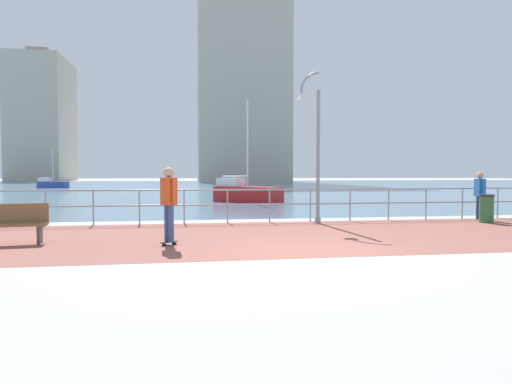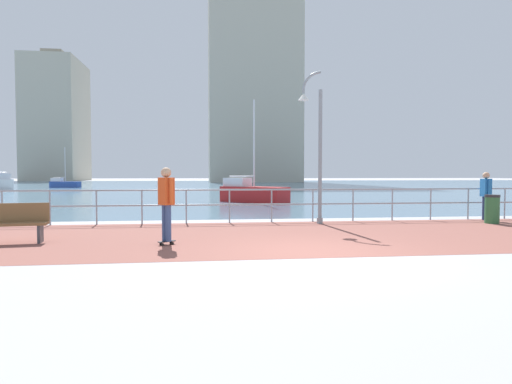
% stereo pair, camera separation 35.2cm
% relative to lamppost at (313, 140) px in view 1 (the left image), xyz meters
% --- Properties ---
extents(ground, '(220.00, 220.00, 0.00)m').
position_rel_lamppost_xyz_m(ground, '(-1.31, 34.92, -2.70)').
color(ground, '#9E9EA3').
extents(brick_paving, '(28.00, 6.18, 0.01)m').
position_rel_lamppost_xyz_m(brick_paving, '(-1.31, -2.55, -2.70)').
color(brick_paving, brown).
rests_on(brick_paving, ground).
extents(harbor_water, '(180.00, 88.00, 0.00)m').
position_rel_lamppost_xyz_m(harbor_water, '(-1.31, 45.54, -2.70)').
color(harbor_water, slate).
rests_on(harbor_water, ground).
extents(waterfront_railing, '(25.25, 0.06, 1.11)m').
position_rel_lamppost_xyz_m(waterfront_railing, '(-1.31, 0.54, -1.93)').
color(waterfront_railing, '#8C99A3').
rests_on(waterfront_railing, ground).
extents(lamppost, '(0.79, 0.46, 4.88)m').
position_rel_lamppost_xyz_m(lamppost, '(0.00, 0.00, 0.00)').
color(lamppost, gray).
rests_on(lamppost, ground).
extents(skateboarder, '(0.39, 0.51, 1.75)m').
position_rel_lamppost_xyz_m(skateboarder, '(-4.39, -3.71, -1.65)').
color(skateboarder, black).
rests_on(skateboarder, ground).
extents(bystander, '(0.27, 0.56, 1.66)m').
position_rel_lamppost_xyz_m(bystander, '(6.10, 0.19, -1.72)').
color(bystander, navy).
rests_on(bystander, ground).
extents(trash_bin, '(0.46, 0.46, 0.93)m').
position_rel_lamppost_xyz_m(trash_bin, '(5.72, -0.69, -2.23)').
color(trash_bin, '#2D6638').
rests_on(trash_bin, ground).
extents(park_bench, '(1.64, 0.63, 0.92)m').
position_rel_lamppost_xyz_m(park_bench, '(-7.98, -3.03, -2.22)').
color(park_bench, brown).
rests_on(park_bench, ground).
extents(sailboat_ivory, '(3.49, 1.66, 4.72)m').
position_rel_lamppost_xyz_m(sailboat_ivory, '(-19.68, 39.31, -2.25)').
color(sailboat_ivory, '#284799').
rests_on(sailboat_ivory, ground).
extents(sailboat_red, '(3.79, 3.81, 5.77)m').
position_rel_lamppost_xyz_m(sailboat_red, '(-0.81, 10.72, -2.15)').
color(sailboat_red, '#B21E1E').
rests_on(sailboat_red, ground).
extents(tower_brick, '(11.73, 16.85, 30.69)m').
position_rel_lamppost_xyz_m(tower_brick, '(-38.44, 95.97, 11.82)').
color(tower_brick, '#B2AD99').
rests_on(tower_brick, ground).
extents(tower_beige, '(17.87, 16.48, 50.00)m').
position_rel_lamppost_xyz_m(tower_beige, '(6.69, 75.00, 21.47)').
color(tower_beige, '#B2AD99').
rests_on(tower_beige, ground).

